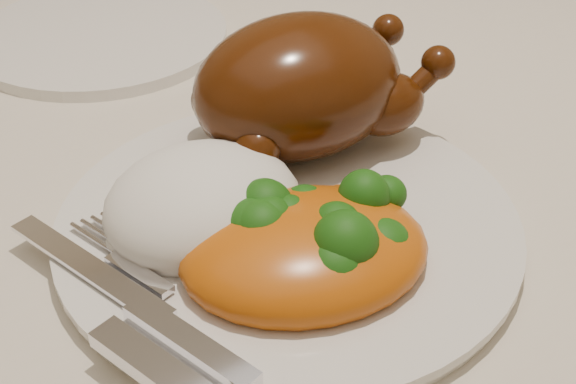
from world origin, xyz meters
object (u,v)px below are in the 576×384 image
dining_table (27,247)px  roast_chicken (304,85)px  dinner_plate (288,227)px  side_plate (100,36)px

dining_table → roast_chicken: (0.17, -0.14, 0.16)m
dinner_plate → roast_chicken: size_ratio=1.54×
side_plate → roast_chicken: (0.05, -0.25, 0.05)m
dining_table → side_plate: side_plate is taller
side_plate → roast_chicken: roast_chicken is taller
dinner_plate → side_plate: 0.32m
side_plate → dinner_plate: bearing=-90.7°
dining_table → side_plate: (0.12, 0.11, 0.11)m
dining_table → side_plate: 0.20m
dinner_plate → side_plate: bearing=89.3°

